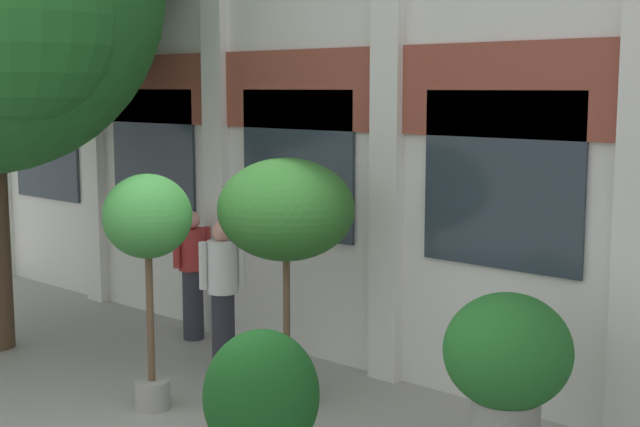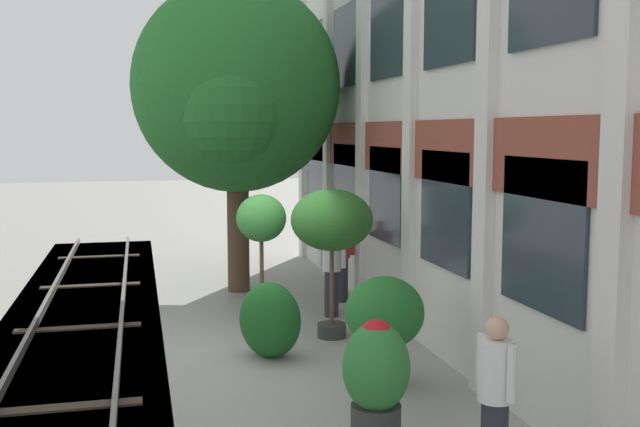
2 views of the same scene
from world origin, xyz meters
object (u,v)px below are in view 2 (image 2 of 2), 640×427
object	(u,v)px
topiary_hedge	(270,320)
resident_watching_tracks	(495,396)
potted_plant_terracotta_small	(332,223)
resident_near_plants	(342,258)
potted_plant_tall_urn	(261,224)
broadleaf_tree	(237,92)
resident_by_doorway	(332,269)
potted_plant_glazed_jar	(385,320)
potted_plant_fluted_column	(376,379)

from	to	relation	value
topiary_hedge	resident_watching_tracks	bearing A→B (deg)	16.72
potted_plant_terracotta_small	resident_near_plants	distance (m)	2.79
resident_watching_tracks	resident_near_plants	distance (m)	7.88
potted_plant_tall_urn	broadleaf_tree	bearing A→B (deg)	179.86
resident_by_doorway	resident_near_plants	xyz separation A→B (m)	(-1.12, 0.49, -0.02)
resident_watching_tracks	potted_plant_glazed_jar	bearing A→B (deg)	-101.05
resident_watching_tracks	topiary_hedge	xyz separation A→B (m)	(-4.55, -1.37, -0.32)
resident_near_plants	potted_plant_fluted_column	bearing A→B (deg)	-4.79
resident_by_doorway	resident_near_plants	size ratio (longest dim) A/B	1.03
potted_plant_glazed_jar	potted_plant_terracotta_small	size ratio (longest dim) A/B	0.60
potted_plant_fluted_column	potted_plant_terracotta_small	world-z (taller)	potted_plant_terracotta_small
broadleaf_tree	resident_by_doorway	xyz separation A→B (m)	(2.62, 1.36, -3.28)
potted_plant_fluted_column	resident_near_plants	distance (m)	7.11
potted_plant_tall_urn	resident_watching_tracks	world-z (taller)	potted_plant_tall_urn
potted_plant_glazed_jar	resident_by_doorway	distance (m)	3.76
resident_watching_tracks	broadleaf_tree	bearing A→B (deg)	-95.60
potted_plant_tall_urn	potted_plant_fluted_column	size ratio (longest dim) A/B	1.58
potted_plant_tall_urn	potted_plant_terracotta_small	xyz separation A→B (m)	(0.85, 1.02, 0.09)
resident_near_plants	topiary_hedge	bearing A→B (deg)	-23.75
potted_plant_terracotta_small	topiary_hedge	xyz separation A→B (m)	(0.85, -1.18, -1.32)
resident_by_doorway	topiary_hedge	size ratio (longest dim) A/B	1.45
broadleaf_tree	resident_near_plants	size ratio (longest dim) A/B	4.01
potted_plant_fluted_column	potted_plant_glazed_jar	world-z (taller)	potted_plant_glazed_jar
potted_plant_fluted_column	topiary_hedge	xyz separation A→B (m)	(-3.64, -0.48, -0.26)
potted_plant_glazed_jar	resident_near_plants	distance (m)	4.93
potted_plant_fluted_column	potted_plant_glazed_jar	xyz separation A→B (m)	(-2.07, 0.79, 0.06)
resident_by_doorway	potted_plant_terracotta_small	bearing A→B (deg)	13.03
potted_plant_terracotta_small	potted_plant_glazed_jar	bearing A→B (deg)	2.22
potted_plant_fluted_column	resident_by_doorway	xyz separation A→B (m)	(-5.82, 1.04, 0.06)
potted_plant_glazed_jar	topiary_hedge	bearing A→B (deg)	-141.11
potted_plant_terracotta_small	resident_near_plants	bearing A→B (deg)	161.09
potted_plant_fluted_column	potted_plant_glazed_jar	distance (m)	2.22
potted_plant_tall_urn	resident_by_doorway	bearing A→B (deg)	109.46
broadleaf_tree	potted_plant_terracotta_small	distance (m)	4.67
potted_plant_glazed_jar	topiary_hedge	xyz separation A→B (m)	(-1.57, -1.27, -0.32)
potted_plant_glazed_jar	resident_watching_tracks	size ratio (longest dim) A/B	0.89
potted_plant_terracotta_small	topiary_hedge	distance (m)	1.96
resident_by_doorway	topiary_hedge	world-z (taller)	resident_by_doorway
broadleaf_tree	potted_plant_fluted_column	size ratio (longest dim) A/B	4.44
resident_near_plants	resident_by_doorway	bearing A→B (deg)	-16.19
potted_plant_terracotta_small	resident_watching_tracks	distance (m)	5.50
broadleaf_tree	potted_plant_fluted_column	bearing A→B (deg)	2.16
resident_near_plants	topiary_hedge	size ratio (longest dim) A/B	1.41
potted_plant_terracotta_small	resident_by_doorway	world-z (taller)	potted_plant_terracotta_small
potted_plant_terracotta_small	topiary_hedge	world-z (taller)	potted_plant_terracotta_small
broadleaf_tree	resident_by_doorway	bearing A→B (deg)	27.42
resident_by_doorway	resident_watching_tracks	bearing A→B (deg)	26.25
resident_watching_tracks	resident_near_plants	bearing A→B (deg)	-107.65
potted_plant_glazed_jar	resident_near_plants	xyz separation A→B (m)	(-4.87, 0.74, -0.02)
potted_plant_tall_urn	potted_plant_glazed_jar	distance (m)	3.58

